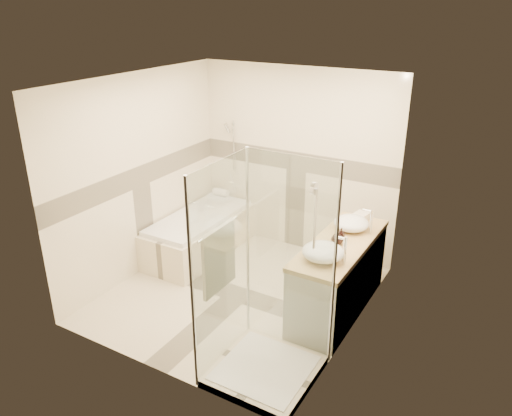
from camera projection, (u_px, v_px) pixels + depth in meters
The scene contains 12 objects.
room at pixel (242, 197), 5.46m from camera, with size 2.82×3.02×2.52m.
bathtub at pixel (200, 232), 6.83m from camera, with size 0.75×1.70×0.56m.
vanity at pixel (338, 276), 5.51m from camera, with size 0.58×1.62×0.85m.
shower_enclosure at pixel (258, 322), 4.61m from camera, with size 0.96×0.93×2.04m.
vessel_sink_near at pixel (351, 223), 5.61m from camera, with size 0.40×0.40×0.16m, color white.
vessel_sink_far at pixel (323, 252), 4.97m from camera, with size 0.42×0.42×0.17m, color white.
faucet_near at pixel (371, 220), 5.48m from camera, with size 0.12×0.03×0.29m.
faucet_far at pixel (344, 249), 4.83m from camera, with size 0.12×0.03×0.30m.
amenity_bottle_a at pixel (341, 234), 5.37m from camera, with size 0.06×0.06×0.14m, color black.
amenity_bottle_b at pixel (337, 237), 5.27m from camera, with size 0.13×0.13×0.16m, color black.
folded_towels at pixel (360, 217), 5.86m from camera, with size 0.15×0.25×0.08m, color white.
rolled_towel at pixel (221, 192), 7.38m from camera, with size 0.11×0.11×0.23m, color white.
Camera 1 is at (2.74, -4.30, 3.27)m, focal length 35.00 mm.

